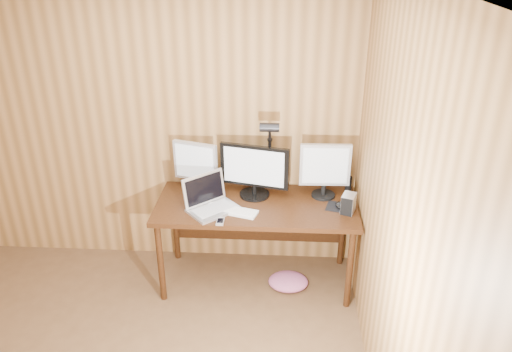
# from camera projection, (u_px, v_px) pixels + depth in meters

# --- Properties ---
(room_shell) EXTENTS (4.00, 4.00, 4.00)m
(room_shell) POSITION_uv_depth(u_px,v_px,m) (39.00, 274.00, 2.34)
(room_shell) COLOR brown
(room_shell) RESTS_ON ground
(desk) EXTENTS (1.60, 0.70, 0.75)m
(desk) POSITION_uv_depth(u_px,v_px,m) (257.00, 212.00, 4.09)
(desk) COLOR black
(desk) RESTS_ON floor
(monitor_center) EXTENTS (0.56, 0.25, 0.44)m
(monitor_center) POSITION_uv_depth(u_px,v_px,m) (254.00, 170.00, 4.00)
(monitor_center) COLOR black
(monitor_center) RESTS_ON desk
(monitor_left) EXTENTS (0.37, 0.18, 0.43)m
(monitor_left) POSITION_uv_depth(u_px,v_px,m) (196.00, 165.00, 4.08)
(monitor_left) COLOR black
(monitor_left) RESTS_ON desk
(monitor_right) EXTENTS (0.41, 0.19, 0.46)m
(monitor_right) POSITION_uv_depth(u_px,v_px,m) (325.00, 169.00, 3.98)
(monitor_right) COLOR black
(monitor_right) RESTS_ON desk
(laptop) EXTENTS (0.46, 0.46, 0.26)m
(laptop) POSITION_uv_depth(u_px,v_px,m) (210.00, 201.00, 3.88)
(laptop) COLOR silver
(laptop) RESTS_ON desk
(keyboard) EXTENTS (0.44, 0.24, 0.02)m
(keyboard) POSITION_uv_depth(u_px,v_px,m) (231.00, 210.00, 3.86)
(keyboard) COLOR silver
(keyboard) RESTS_ON desk
(mousepad) EXTENTS (0.24, 0.21, 0.00)m
(mousepad) POSITION_uv_depth(u_px,v_px,m) (340.00, 207.00, 3.92)
(mousepad) COLOR black
(mousepad) RESTS_ON desk
(mouse) EXTENTS (0.11, 0.13, 0.04)m
(mouse) POSITION_uv_depth(u_px,v_px,m) (340.00, 205.00, 3.91)
(mouse) COLOR black
(mouse) RESTS_ON mousepad
(hard_drive) EXTENTS (0.13, 0.16, 0.15)m
(hard_drive) POSITION_uv_depth(u_px,v_px,m) (348.00, 203.00, 3.83)
(hard_drive) COLOR silver
(hard_drive) RESTS_ON desk
(phone) EXTENTS (0.06, 0.11, 0.02)m
(phone) POSITION_uv_depth(u_px,v_px,m) (220.00, 221.00, 3.72)
(phone) COLOR silver
(phone) RESTS_ON desk
(speaker) EXTENTS (0.05, 0.05, 0.13)m
(speaker) POSITION_uv_depth(u_px,v_px,m) (348.00, 184.00, 4.16)
(speaker) COLOR black
(speaker) RESTS_ON desk
(desk_lamp) EXTENTS (0.15, 0.22, 0.67)m
(desk_lamp) POSITION_uv_depth(u_px,v_px,m) (269.00, 145.00, 3.99)
(desk_lamp) COLOR black
(desk_lamp) RESTS_ON desk
(fabric_pile) EXTENTS (0.40, 0.36, 0.11)m
(fabric_pile) POSITION_uv_depth(u_px,v_px,m) (288.00, 282.00, 4.19)
(fabric_pile) COLOR #B35680
(fabric_pile) RESTS_ON floor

